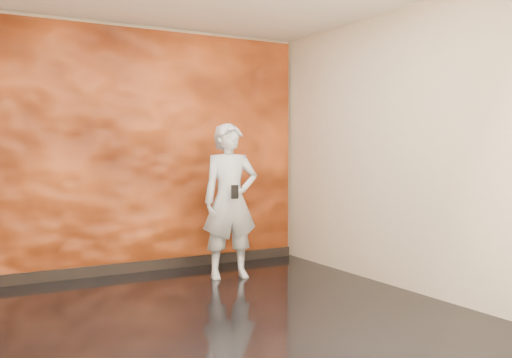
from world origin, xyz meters
The scene contains 5 objects.
room centered at (0.00, 0.00, 1.40)m, with size 4.02×4.02×2.81m.
feature_wall centered at (0.00, 1.96, 1.38)m, with size 3.90×0.06×2.75m, color orange.
baseboard centered at (0.00, 1.92, 0.06)m, with size 3.90×0.04×0.12m, color black.
man centered at (0.72, 1.16, 0.84)m, with size 0.61×0.40×1.68m, color #969DA5.
phone centered at (0.65, 0.92, 0.95)m, with size 0.08×0.02×0.15m, color black.
Camera 1 is at (-2.04, -4.35, 1.40)m, focal length 40.00 mm.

